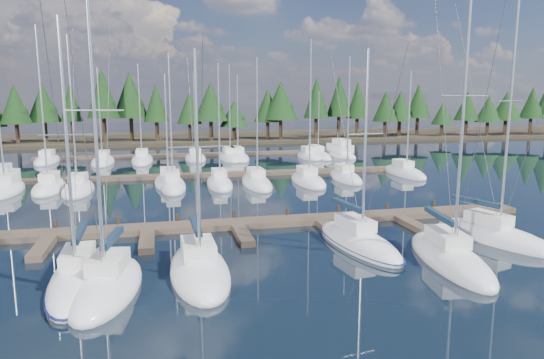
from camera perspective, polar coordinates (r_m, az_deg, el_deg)
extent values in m
plane|color=black|center=(45.90, -6.53, -1.66)|extent=(260.00, 260.00, 0.00)
cube|color=#30281A|center=(105.21, -10.24, 4.85)|extent=(220.00, 30.00, 0.60)
cube|color=#4F4031|center=(34.26, -4.27, -5.22)|extent=(44.00, 2.00, 0.40)
cube|color=#4F4031|center=(31.82, -25.45, -7.34)|extent=(0.90, 4.00, 0.40)
cube|color=#4F4031|center=(31.04, -14.50, -7.11)|extent=(0.90, 4.00, 0.40)
cube|color=#4F4031|center=(31.41, -3.43, -6.60)|extent=(0.90, 4.00, 0.40)
cube|color=#4F4031|center=(32.88, 6.99, -5.91)|extent=(0.90, 4.00, 0.40)
cube|color=#4F4031|center=(35.33, 16.22, -5.13)|extent=(0.90, 4.00, 0.40)
cube|color=#4F4031|center=(38.56, 24.06, -4.36)|extent=(0.90, 4.00, 0.40)
cylinder|color=black|center=(35.53, -24.11, -5.10)|extent=(0.26, 0.26, 0.90)
cylinder|color=black|center=(34.95, -17.65, -4.94)|extent=(0.26, 0.26, 0.90)
cylinder|color=black|center=(34.82, -11.06, -4.70)|extent=(0.26, 0.26, 0.90)
cylinder|color=black|center=(35.16, -4.52, -4.41)|extent=(0.26, 0.26, 0.90)
cylinder|color=black|center=(35.93, 1.82, -4.07)|extent=(0.26, 0.26, 0.90)
cylinder|color=black|center=(37.13, 7.81, -3.71)|extent=(0.26, 0.26, 0.90)
cylinder|color=black|center=(38.70, 13.37, -3.33)|extent=(0.26, 0.26, 0.90)
cylinder|color=black|center=(40.61, 18.45, -2.96)|extent=(0.26, 0.26, 0.90)
cylinder|color=black|center=(42.81, 23.03, -2.60)|extent=(0.26, 0.26, 0.90)
cube|color=#4F4031|center=(55.66, -7.70, 0.54)|extent=(50.00, 1.80, 0.40)
cube|color=#4F4031|center=(75.42, -9.12, 2.91)|extent=(46.00, 1.80, 0.40)
ellipsoid|color=silver|center=(25.73, -21.82, -11.18)|extent=(2.78, 8.59, 1.90)
cube|color=silver|center=(25.75, -21.87, -8.35)|extent=(1.48, 2.76, 0.70)
cylinder|color=silver|center=(23.83, -22.96, 3.48)|extent=(0.16, 0.16, 11.51)
cylinder|color=silver|center=(26.51, -21.70, -6.13)|extent=(0.21, 3.76, 0.12)
cube|color=#122132|center=(26.47, -21.72, -5.82)|extent=(0.44, 3.59, 0.30)
cylinder|color=silver|center=(23.79, -23.05, 4.86)|extent=(2.31, 0.13, 0.07)
cylinder|color=#3F3F44|center=(22.05, -23.62, 2.59)|extent=(0.12, 3.70, 11.82)
cylinder|color=#3F3F44|center=(26.08, -22.21, 3.68)|extent=(0.14, 4.55, 11.82)
ellipsoid|color=#0D1142|center=(25.71, -21.83, -11.04)|extent=(2.89, 8.93, 0.18)
ellipsoid|color=silver|center=(24.43, -18.78, -12.13)|extent=(3.96, 7.98, 1.90)
cube|color=silver|center=(24.36, -18.70, -9.18)|extent=(1.90, 2.65, 0.70)
cylinder|color=silver|center=(22.42, -20.10, 5.93)|extent=(0.18, 0.18, 13.55)
cylinder|color=silver|center=(24.98, -18.27, -6.88)|extent=(0.65, 3.33, 0.12)
cube|color=#122132|center=(24.94, -18.28, -6.55)|extent=(0.85, 3.22, 0.30)
cylinder|color=silver|center=(22.39, -20.20, 7.65)|extent=(2.49, 0.47, 0.07)
cylinder|color=#3F3F44|center=(20.86, -21.31, 5.20)|extent=(0.55, 3.27, 13.85)
cylinder|color=#3F3F44|center=(24.37, -18.76, 5.91)|extent=(0.67, 4.03, 13.85)
ellipsoid|color=silver|center=(25.52, -8.52, -10.74)|extent=(3.15, 8.45, 1.90)
cube|color=silver|center=(25.53, -8.68, -7.89)|extent=(1.69, 2.72, 0.70)
cylinder|color=silver|center=(23.68, -8.78, 2.58)|extent=(0.16, 0.16, 10.26)
cylinder|color=silver|center=(26.28, -8.94, -5.68)|extent=(0.20, 3.69, 0.12)
cube|color=#122132|center=(26.24, -8.95, -5.36)|extent=(0.42, 3.53, 0.30)
cylinder|color=silver|center=(23.63, -8.82, 3.81)|extent=(2.68, 0.13, 0.07)
cylinder|color=#3F3F44|center=(21.92, -8.33, 1.62)|extent=(0.10, 3.64, 10.57)
cylinder|color=#3F3F44|center=(25.90, -9.24, 2.84)|extent=(0.12, 4.47, 10.57)
ellipsoid|color=silver|center=(30.32, 10.11, -7.45)|extent=(3.73, 8.89, 1.90)
cube|color=silver|center=(30.35, 9.76, -5.06)|extent=(1.78, 2.92, 0.70)
cylinder|color=silver|center=(28.74, 10.92, 4.21)|extent=(0.18, 0.18, 10.70)
cylinder|color=silver|center=(31.04, 8.84, -3.28)|extent=(0.62, 3.78, 0.12)
cube|color=#122132|center=(31.00, 8.85, -3.01)|extent=(0.83, 3.64, 0.30)
cylinder|color=silver|center=(28.70, 10.95, 5.28)|extent=(2.33, 0.38, 0.07)
cylinder|color=#3F3F44|center=(27.20, 12.94, 3.52)|extent=(0.53, 3.71, 11.01)
cylinder|color=#3F3F44|center=(30.72, 8.68, 4.35)|extent=(0.64, 4.56, 11.01)
ellipsoid|color=#0D1142|center=(30.30, 10.11, -7.32)|extent=(3.87, 9.25, 0.18)
ellipsoid|color=silver|center=(28.72, 20.16, -8.89)|extent=(4.10, 9.50, 1.90)
cube|color=silver|center=(28.77, 19.93, -6.34)|extent=(1.93, 3.14, 0.70)
cylinder|color=silver|center=(26.90, 21.59, 7.58)|extent=(0.18, 0.18, 14.67)
cylinder|color=silver|center=(29.56, 19.16, -4.37)|extent=(0.74, 4.01, 0.12)
cube|color=#122132|center=(29.52, 19.17, -4.09)|extent=(0.94, 3.87, 0.30)
cylinder|color=silver|center=(26.89, 21.69, 9.13)|extent=(2.42, 0.45, 0.07)
cylinder|color=#3F3F44|center=(25.14, 23.51, 7.00)|extent=(0.65, 3.94, 14.97)
cylinder|color=#3F3F44|center=(29.12, 19.51, 7.52)|extent=(0.79, 4.84, 14.97)
ellipsoid|color=silver|center=(34.04, 24.56, -6.29)|extent=(4.89, 8.95, 1.90)
cube|color=silver|center=(33.99, 24.12, -4.19)|extent=(2.12, 3.03, 0.70)
cylinder|color=silver|center=(32.63, 26.16, 7.04)|extent=(0.20, 0.20, 14.11)
cylinder|color=silver|center=(34.42, 22.83, -2.65)|extent=(1.20, 3.65, 0.12)
cube|color=#122132|center=(34.39, 22.85, -2.40)|extent=(1.37, 3.55, 0.30)
cylinder|color=silver|center=(32.61, 26.25, 8.28)|extent=(2.20, 0.72, 0.07)
cylinder|color=#3F3F44|center=(31.63, 28.91, 6.50)|extent=(1.10, 3.57, 14.42)
cylinder|color=#3F3F44|center=(33.97, 22.96, 7.08)|extent=(1.35, 4.39, 14.42)
ellipsoid|color=silver|center=(52.44, -28.73, -1.21)|extent=(2.60, 7.99, 1.90)
cube|color=silver|center=(52.63, -28.73, 0.15)|extent=(1.43, 2.56, 0.70)
ellipsoid|color=silver|center=(51.90, -24.72, -1.00)|extent=(2.77, 7.98, 1.90)
cube|color=silver|center=(52.09, -24.73, 0.37)|extent=(1.52, 2.55, 0.70)
cylinder|color=silver|center=(50.74, -25.47, 7.93)|extent=(0.16, 0.16, 14.49)
ellipsoid|color=silver|center=(49.86, -21.82, -1.21)|extent=(2.76, 8.05, 1.90)
cube|color=silver|center=(50.05, -21.84, 0.22)|extent=(1.52, 2.57, 0.70)
cylinder|color=silver|center=(48.68, -22.46, 7.53)|extent=(0.16, 0.16, 13.52)
ellipsoid|color=silver|center=(51.46, -12.09, -0.40)|extent=(2.82, 7.99, 1.90)
cube|color=silver|center=(51.66, -12.14, 0.99)|extent=(1.55, 2.56, 0.70)
cylinder|color=silver|center=(50.37, -12.32, 6.23)|extent=(0.16, 0.16, 10.26)
ellipsoid|color=silver|center=(49.16, -11.59, -0.85)|extent=(2.52, 8.35, 1.90)
cube|color=silver|center=(49.37, -11.65, 0.60)|extent=(1.38, 2.67, 0.70)
cylinder|color=silver|center=(47.97, -11.86, 7.21)|extent=(0.16, 0.16, 12.14)
ellipsoid|color=silver|center=(49.71, -6.18, -0.59)|extent=(2.46, 7.84, 1.90)
cube|color=silver|center=(49.89, -6.26, 0.84)|extent=(1.35, 2.51, 0.70)
cylinder|color=silver|center=(48.58, -6.26, 6.83)|extent=(0.16, 0.16, 11.21)
ellipsoid|color=silver|center=(49.89, -1.83, -0.50)|extent=(2.69, 9.06, 1.90)
cube|color=silver|center=(50.13, -1.94, 0.94)|extent=(1.48, 2.90, 0.70)
cylinder|color=silver|center=(48.69, -1.77, 7.26)|extent=(0.16, 0.16, 11.82)
ellipsoid|color=silver|center=(51.20, 4.25, -0.26)|extent=(2.81, 8.57, 1.90)
cube|color=silver|center=(51.41, 4.13, 1.14)|extent=(1.55, 2.74, 0.70)
cylinder|color=silver|center=(50.02, 4.51, 8.36)|extent=(0.16, 0.16, 13.68)
ellipsoid|color=silver|center=(53.56, 8.63, 0.10)|extent=(2.43, 7.56, 1.90)
cube|color=silver|center=(53.72, 8.52, 1.43)|extent=(1.34, 2.42, 0.70)
cylinder|color=silver|center=(52.50, 8.98, 7.51)|extent=(0.16, 0.16, 12.16)
ellipsoid|color=silver|center=(58.50, 15.32, 0.68)|extent=(2.60, 8.79, 1.90)
cube|color=silver|center=(58.72, 15.17, 1.90)|extent=(1.43, 2.81, 0.70)
cylinder|color=silver|center=(57.50, 15.81, 6.79)|extent=(0.16, 0.16, 10.83)
ellipsoid|color=silver|center=(73.90, -24.95, 1.94)|extent=(2.89, 9.06, 1.90)
cube|color=silver|center=(74.20, -24.95, 2.91)|extent=(1.59, 2.90, 0.70)
cylinder|color=silver|center=(72.97, -25.37, 6.61)|extent=(0.16, 0.16, 10.42)
ellipsoid|color=silver|center=(69.97, -19.27, 1.92)|extent=(2.92, 9.49, 1.90)
cube|color=silver|center=(70.30, -19.28, 2.94)|extent=(1.61, 3.04, 0.70)
cylinder|color=silver|center=(68.97, -19.63, 7.44)|extent=(0.16, 0.16, 11.83)
ellipsoid|color=silver|center=(70.23, -15.02, 2.16)|extent=(2.89, 10.81, 1.90)
cube|color=silver|center=(70.62, -15.05, 3.18)|extent=(1.59, 3.46, 0.70)
cylinder|color=silver|center=(69.15, -15.29, 7.88)|extent=(0.16, 0.16, 12.35)
ellipsoid|color=silver|center=(70.65, -9.00, 2.42)|extent=(2.88, 8.22, 1.90)
cube|color=silver|center=(70.91, -9.05, 3.42)|extent=(1.58, 2.63, 0.70)
cylinder|color=silver|center=(69.71, -9.12, 7.77)|extent=(0.16, 0.16, 11.52)
ellipsoid|color=silver|center=(71.10, -4.98, 2.55)|extent=(2.90, 10.55, 1.90)
cube|color=silver|center=(71.48, -5.05, 3.56)|extent=(1.59, 3.38, 0.70)
cylinder|color=silver|center=(70.04, -5.00, 8.29)|extent=(0.16, 0.16, 12.56)
ellipsoid|color=silver|center=(71.35, -4.08, 2.59)|extent=(2.99, 10.51, 1.90)
cube|color=silver|center=(71.73, -4.16, 3.59)|extent=(1.64, 3.36, 0.70)
cylinder|color=silver|center=(70.32, -4.08, 7.69)|extent=(0.16, 0.16, 11.05)
ellipsoid|color=silver|center=(72.02, 4.39, 2.65)|extent=(2.99, 7.72, 1.90)
cube|color=silver|center=(72.24, 4.32, 3.63)|extent=(1.64, 2.47, 0.70)
cylinder|color=silver|center=(71.13, 4.56, 7.98)|extent=(0.16, 0.16, 11.72)
ellipsoid|color=silver|center=(73.58, 5.31, 2.79)|extent=(2.75, 10.52, 1.90)
cube|color=silver|center=(73.94, 5.20, 3.76)|extent=(1.51, 3.37, 0.70)
cylinder|color=silver|center=(72.64, 5.50, 6.83)|extent=(0.16, 0.16, 8.74)
ellipsoid|color=silver|center=(55.62, -29.16, -0.73)|extent=(3.70, 8.13, 1.57)
cube|color=silver|center=(55.47, -29.25, 0.32)|extent=(2.55, 4.55, 1.05)
cylinder|color=silver|center=(55.99, -29.04, 1.86)|extent=(0.09, 0.09, 1.39)
ellipsoid|color=silver|center=(74.62, 7.96, 2.79)|extent=(3.95, 9.11, 1.77)
cube|color=silver|center=(74.49, 7.98, 3.69)|extent=(2.75, 5.08, 1.18)
cube|color=silver|center=(74.00, 8.16, 4.41)|extent=(1.97, 3.26, 0.88)
cylinder|color=silver|center=(75.12, 7.70, 4.95)|extent=(0.09, 0.09, 1.57)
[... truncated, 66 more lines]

